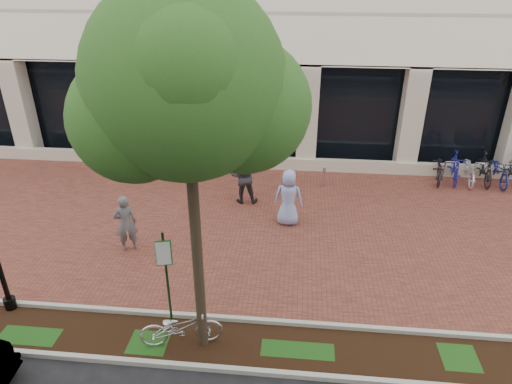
# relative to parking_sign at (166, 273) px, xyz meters

# --- Properties ---
(ground) EXTENTS (120.00, 120.00, 0.00)m
(ground) POSITION_rel_parking_sign_xyz_m (0.98, 5.04, -1.70)
(ground) COLOR black
(ground) RESTS_ON ground
(brick_plaza) EXTENTS (40.00, 9.00, 0.01)m
(brick_plaza) POSITION_rel_parking_sign_xyz_m (0.98, 5.04, -1.70)
(brick_plaza) COLOR brown
(brick_plaza) RESTS_ON ground
(planting_strip) EXTENTS (40.00, 1.50, 0.01)m
(planting_strip) POSITION_rel_parking_sign_xyz_m (0.98, -0.21, -1.70)
(planting_strip) COLOR black
(planting_strip) RESTS_ON ground
(curb_plaza_side) EXTENTS (40.00, 0.12, 0.12)m
(curb_plaza_side) POSITION_rel_parking_sign_xyz_m (0.98, 0.54, -1.64)
(curb_plaza_side) COLOR #B9BAAF
(curb_plaza_side) RESTS_ON ground
(curb_street_side) EXTENTS (40.00, 0.12, 0.12)m
(curb_street_side) POSITION_rel_parking_sign_xyz_m (0.98, -0.96, -1.64)
(curb_street_side) COLOR #B9BAAF
(curb_street_side) RESTS_ON ground
(parking_sign) EXTENTS (0.34, 0.07, 2.72)m
(parking_sign) POSITION_rel_parking_sign_xyz_m (0.00, 0.00, 0.00)
(parking_sign) COLOR #153C18
(parking_sign) RESTS_ON ground
(street_tree) EXTENTS (4.09, 3.41, 7.58)m
(street_tree) POSITION_rel_parking_sign_xyz_m (0.81, -0.19, 3.94)
(street_tree) COLOR #453927
(street_tree) RESTS_ON ground
(locked_bicycle) EXTENTS (1.92, 1.03, 0.96)m
(locked_bicycle) POSITION_rel_parking_sign_xyz_m (0.30, -0.28, -1.23)
(locked_bicycle) COLOR silver
(locked_bicycle) RESTS_ON ground
(pedestrian_left) EXTENTS (0.76, 0.66, 1.76)m
(pedestrian_left) POSITION_rel_parking_sign_xyz_m (-2.19, 3.24, -0.82)
(pedestrian_left) COLOR slate
(pedestrian_left) RESTS_ON ground
(pedestrian_mid) EXTENTS (1.02, 0.82, 2.01)m
(pedestrian_mid) POSITION_rel_parking_sign_xyz_m (0.83, 6.57, -0.70)
(pedestrian_mid) COLOR #28282D
(pedestrian_mid) RESTS_ON ground
(pedestrian_right) EXTENTS (0.96, 0.67, 1.87)m
(pedestrian_right) POSITION_rel_parking_sign_xyz_m (2.43, 5.22, -0.77)
(pedestrian_right) COLOR #98AAE3
(pedestrian_right) RESTS_ON ground
(bollard) EXTENTS (0.12, 0.12, 0.85)m
(bollard) POSITION_rel_parking_sign_xyz_m (3.68, 8.06, -1.27)
(bollard) COLOR silver
(bollard) RESTS_ON ground
(bike_rack_cluster) EXTENTS (4.28, 2.06, 1.14)m
(bike_rack_cluster) POSITION_rel_parking_sign_xyz_m (9.79, 9.05, -1.17)
(bike_rack_cluster) COLOR black
(bike_rack_cluster) RESTS_ON ground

